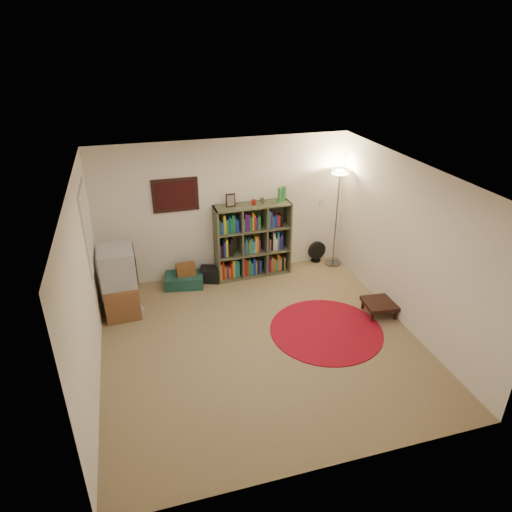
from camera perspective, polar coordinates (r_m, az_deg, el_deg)
The scene contains 12 objects.
room at distance 6.16m, azimuth 0.03°, elevation -1.03°, with size 4.54×4.54×2.54m.
bookshelf at distance 8.26m, azimuth -0.57°, elevation 1.83°, with size 1.38×0.43×1.64m.
floor_lamp at distance 8.44m, azimuth 10.33°, elevation 8.50°, with size 0.37×0.37×1.88m.
floor_fan at distance 9.00m, azimuth 7.58°, elevation 0.55°, with size 0.37×0.23×0.42m.
tv_stand at distance 7.52m, azimuth -16.65°, elevation -3.12°, with size 0.57×0.78×1.11m.
dvd_box at distance 7.62m, azimuth -15.13°, elevation -6.69°, with size 0.38×0.34×0.11m.
suitcase at distance 8.22m, azimuth -8.96°, elevation -3.01°, with size 0.73×0.54×0.21m.
wicker_basket at distance 8.14m, azimuth -8.77°, elevation -1.67°, with size 0.33×0.24×0.19m.
duffel_bag at distance 8.32m, azimuth -5.76°, elevation -2.29°, with size 0.44×0.40×0.25m.
paper_towel at distance 8.35m, azimuth -4.45°, elevation -2.18°, with size 0.13×0.13×0.23m.
red_rug at distance 7.10m, azimuth 8.75°, elevation -9.14°, with size 1.71×1.71×0.02m.
side_table at distance 7.56m, azimuth 15.19°, elevation -5.80°, with size 0.53×0.53×0.22m.
Camera 1 is at (-1.57, -5.20, 4.10)m, focal length 32.00 mm.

